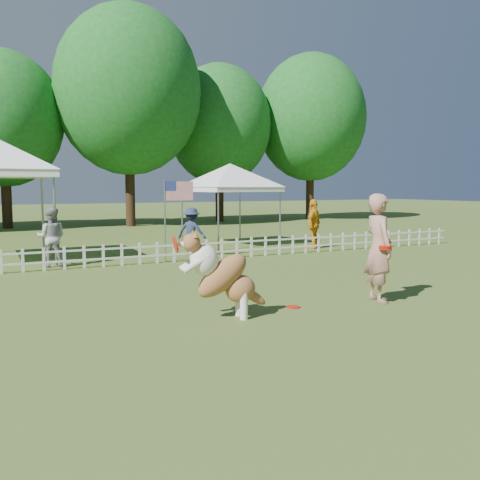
{
  "coord_description": "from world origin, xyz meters",
  "views": [
    {
      "loc": [
        -5.02,
        -7.19,
        2.14
      ],
      "look_at": [
        -0.25,
        2.0,
        1.1
      ],
      "focal_mm": 40.0,
      "sensor_mm": 36.0,
      "label": 1
    }
  ],
  "objects_px": {
    "canopy_tent_right": "(230,206)",
    "spectator_c": "(314,224)",
    "dog": "(224,276)",
    "spectator_a": "(51,237)",
    "handler": "(379,248)",
    "spectator_b": "(192,231)",
    "flag_pole": "(165,221)",
    "frisbee_on_turf": "(293,307)"
  },
  "relations": [
    {
      "from": "canopy_tent_right",
      "to": "flag_pole",
      "type": "xyz_separation_m",
      "value": [
        -3.52,
        -2.91,
        -0.28
      ]
    },
    {
      "from": "dog",
      "to": "spectator_a",
      "type": "xyz_separation_m",
      "value": [
        -1.61,
        7.22,
        0.08
      ]
    },
    {
      "from": "spectator_a",
      "to": "handler",
      "type": "bearing_deg",
      "value": 142.49
    },
    {
      "from": "spectator_c",
      "to": "canopy_tent_right",
      "type": "bearing_deg",
      "value": -80.48
    },
    {
      "from": "frisbee_on_turf",
      "to": "flag_pole",
      "type": "relative_size",
      "value": 0.1
    },
    {
      "from": "handler",
      "to": "flag_pole",
      "type": "height_order",
      "value": "flag_pole"
    },
    {
      "from": "handler",
      "to": "spectator_c",
      "type": "height_order",
      "value": "handler"
    },
    {
      "from": "frisbee_on_turf",
      "to": "flag_pole",
      "type": "bearing_deg",
      "value": 90.26
    },
    {
      "from": "handler",
      "to": "dog",
      "type": "bearing_deg",
      "value": 102.16
    },
    {
      "from": "handler",
      "to": "frisbee_on_turf",
      "type": "distance_m",
      "value": 1.97
    },
    {
      "from": "dog",
      "to": "spectator_b",
      "type": "xyz_separation_m",
      "value": [
        2.65,
        7.82,
        0.03
      ]
    },
    {
      "from": "flag_pole",
      "to": "spectator_a",
      "type": "xyz_separation_m",
      "value": [
        -3.03,
        0.42,
        -0.38
      ]
    },
    {
      "from": "dog",
      "to": "spectator_a",
      "type": "distance_m",
      "value": 7.4
    },
    {
      "from": "canopy_tent_right",
      "to": "spectator_c",
      "type": "xyz_separation_m",
      "value": [
        2.11,
        -2.23,
        -0.59
      ]
    },
    {
      "from": "dog",
      "to": "spectator_c",
      "type": "xyz_separation_m",
      "value": [
        7.04,
        7.47,
        0.14
      ]
    },
    {
      "from": "handler",
      "to": "spectator_b",
      "type": "xyz_separation_m",
      "value": [
        -0.47,
        7.95,
        -0.27
      ]
    },
    {
      "from": "canopy_tent_right",
      "to": "spectator_b",
      "type": "bearing_deg",
      "value": -146.68
    },
    {
      "from": "handler",
      "to": "frisbee_on_turf",
      "type": "relative_size",
      "value": 8.44
    },
    {
      "from": "canopy_tent_right",
      "to": "spectator_a",
      "type": "relative_size",
      "value": 1.82
    },
    {
      "from": "canopy_tent_right",
      "to": "spectator_a",
      "type": "distance_m",
      "value": 7.03
    },
    {
      "from": "dog",
      "to": "flag_pole",
      "type": "bearing_deg",
      "value": 87.66
    },
    {
      "from": "flag_pole",
      "to": "spectator_b",
      "type": "relative_size",
      "value": 1.58
    },
    {
      "from": "flag_pole",
      "to": "spectator_b",
      "type": "xyz_separation_m",
      "value": [
        1.23,
        1.02,
        -0.43
      ]
    },
    {
      "from": "handler",
      "to": "spectator_a",
      "type": "xyz_separation_m",
      "value": [
        -4.73,
        7.35,
        -0.21
      ]
    },
    {
      "from": "dog",
      "to": "canopy_tent_right",
      "type": "relative_size",
      "value": 0.49
    },
    {
      "from": "dog",
      "to": "handler",
      "type": "bearing_deg",
      "value": 7.06
    },
    {
      "from": "spectator_a",
      "to": "spectator_c",
      "type": "relative_size",
      "value": 0.93
    },
    {
      "from": "canopy_tent_right",
      "to": "spectator_c",
      "type": "bearing_deg",
      "value": -52.85
    },
    {
      "from": "handler",
      "to": "dog",
      "type": "distance_m",
      "value": 3.13
    },
    {
      "from": "frisbee_on_turf",
      "to": "canopy_tent_right",
      "type": "xyz_separation_m",
      "value": [
        3.48,
        9.53,
        1.43
      ]
    },
    {
      "from": "spectator_b",
      "to": "spectator_c",
      "type": "bearing_deg",
      "value": -138.05
    },
    {
      "from": "spectator_a",
      "to": "spectator_b",
      "type": "height_order",
      "value": "spectator_a"
    },
    {
      "from": "flag_pole",
      "to": "spectator_c",
      "type": "distance_m",
      "value": 5.67
    },
    {
      "from": "canopy_tent_right",
      "to": "spectator_b",
      "type": "height_order",
      "value": "canopy_tent_right"
    },
    {
      "from": "dog",
      "to": "spectator_c",
      "type": "height_order",
      "value": "spectator_c"
    },
    {
      "from": "canopy_tent_right",
      "to": "spectator_a",
      "type": "bearing_deg",
      "value": -165.48
    },
    {
      "from": "frisbee_on_turf",
      "to": "flag_pole",
      "type": "distance_m",
      "value": 6.73
    },
    {
      "from": "spectator_a",
      "to": "spectator_b",
      "type": "bearing_deg",
      "value": -152.32
    },
    {
      "from": "frisbee_on_turf",
      "to": "spectator_a",
      "type": "bearing_deg",
      "value": 113.47
    },
    {
      "from": "canopy_tent_right",
      "to": "handler",
      "type": "bearing_deg",
      "value": -106.69
    },
    {
      "from": "frisbee_on_turf",
      "to": "spectator_b",
      "type": "height_order",
      "value": "spectator_b"
    },
    {
      "from": "handler",
      "to": "canopy_tent_right",
      "type": "height_order",
      "value": "canopy_tent_right"
    }
  ]
}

